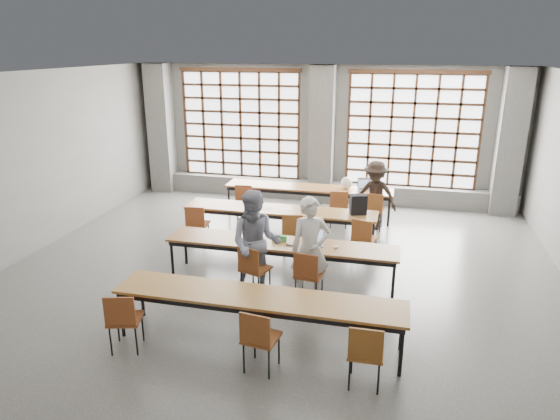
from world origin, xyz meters
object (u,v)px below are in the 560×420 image
object	(u,v)px
desk_row_b	(280,212)
laptop_front	(314,240)
desk_row_a	(308,189)
student_female	(256,243)
student_back	(375,195)
chair_back_left	(245,198)
laptop_back	(365,187)
chair_near_left	(123,316)
chair_back_right	(374,207)
plastic_bag	(347,183)
desk_row_c	(281,246)
student_male	(310,250)
chair_front_left	(253,266)
phone	(290,245)
mouse	(336,247)
green_box	(279,238)
red_pouch	(125,316)
chair_mid_left	(197,221)
chair_mid_right	(364,236)
chair_back_mid	(339,205)
chair_mid_centre	(293,230)
chair_front_right	(308,271)
chair_near_mid	(259,335)
chair_near_right	(366,349)
desk_row_d	(258,300)
backpack	(358,205)

from	to	relation	value
desk_row_b	laptop_front	size ratio (longest dim) A/B	10.44
desk_row_a	student_female	size ratio (longest dim) A/B	2.26
student_back	laptop_front	xyz separation A→B (m)	(-0.86, -2.99, 0.01)
chair_back_left	laptop_back	distance (m)	2.84
chair_near_left	student_female	size ratio (longest dim) A/B	0.50
chair_back_right	plastic_bag	bearing A→B (deg)	135.71
desk_row_c	student_male	bearing A→B (deg)	-39.81
chair_front_left	phone	distance (m)	0.76
chair_near_left	mouse	size ratio (longest dim) A/B	8.98
chair_near_left	green_box	distance (m)	3.04
chair_back_left	student_female	distance (m)	3.72
student_back	red_pouch	bearing A→B (deg)	-102.27
chair_back_left	chair_front_left	size ratio (longest dim) A/B	1.00
desk_row_c	red_pouch	size ratio (longest dim) A/B	20.00
laptop_front	phone	world-z (taller)	laptop_front
chair_back_left	chair_mid_left	distance (m)	1.87
desk_row_a	chair_back_left	xyz separation A→B (m)	(-1.40, -0.63, -0.13)
chair_back_left	chair_mid_right	size ratio (longest dim) A/B	1.00
student_male	laptop_front	bearing A→B (deg)	75.52
chair_back_right	mouse	distance (m)	3.03
chair_near_left	laptop_back	size ratio (longest dim) A/B	2.15
chair_front_left	chair_back_mid	bearing A→B (deg)	75.39
desk_row_c	chair_back_right	xyz separation A→B (m)	(1.40, 2.97, -0.13)
chair_mid_centre	chair_front_right	bearing A→B (deg)	-70.43
green_box	chair_near_mid	bearing A→B (deg)	-81.68
green_box	phone	distance (m)	0.29
red_pouch	chair_back_mid	bearing A→B (deg)	68.36
chair_front_left	student_female	size ratio (longest dim) A/B	0.50
chair_back_right	student_back	size ratio (longest dim) A/B	0.57
chair_back_left	mouse	distance (m)	3.93
chair_front_left	desk_row_a	bearing A→B (deg)	88.30
chair_front_right	phone	xyz separation A→B (m)	(-0.41, 0.53, 0.20)
student_back	phone	size ratio (longest dim) A/B	11.96
chair_front_right	chair_near_left	xyz separation A→B (m)	(-2.12, -1.94, 0.00)
laptop_front	mouse	size ratio (longest dim) A/B	3.91
chair_back_left	phone	world-z (taller)	chair_back_left
chair_mid_right	chair_back_right	bearing A→B (deg)	87.49
plastic_bag	chair_mid_centre	bearing A→B (deg)	-106.78
chair_back_mid	chair_mid_left	size ratio (longest dim) A/B	1.00
desk_row_b	desk_row_a	bearing A→B (deg)	81.77
desk_row_c	chair_mid_left	bearing A→B (deg)	150.39
phone	chair_back_left	bearing A→B (deg)	119.98
laptop_back	phone	xyz separation A→B (m)	(-0.96, -3.81, -0.05)
chair_mid_right	green_box	distance (m)	1.76
chair_mid_centre	chair_near_right	bearing A→B (deg)	-65.56
chair_mid_left	chair_near_mid	xyz separation A→B (m)	(2.39, -3.73, 0.00)
desk_row_d	chair_back_right	size ratio (longest dim) A/B	4.55
chair_back_left	backpack	distance (m)	2.98
chair_front_left	chair_front_right	xyz separation A→B (m)	(0.91, -0.00, 0.00)
student_male	plastic_bag	bearing A→B (deg)	68.98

